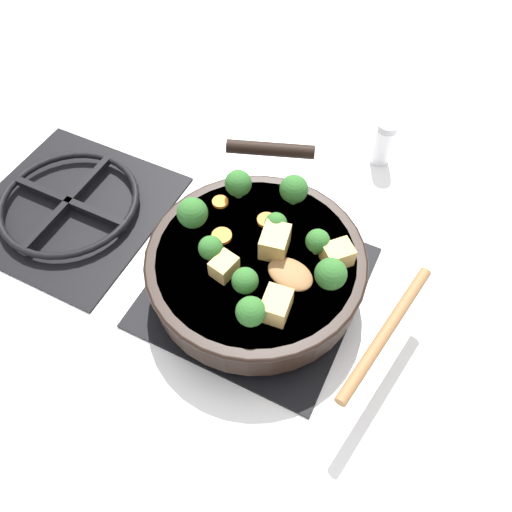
# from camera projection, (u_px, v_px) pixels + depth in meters

# --- Properties ---
(ground_plane) EXTENTS (2.40, 2.40, 0.00)m
(ground_plane) POSITION_uv_depth(u_px,v_px,m) (256.00, 287.00, 0.78)
(ground_plane) COLOR white
(front_burner_grate) EXTENTS (0.31, 0.31, 0.03)m
(front_burner_grate) POSITION_uv_depth(u_px,v_px,m) (256.00, 283.00, 0.77)
(front_burner_grate) COLOR black
(front_burner_grate) RESTS_ON ground_plane
(rear_burner_grate) EXTENTS (0.31, 0.31, 0.03)m
(rear_burner_grate) POSITION_uv_depth(u_px,v_px,m) (70.00, 205.00, 0.87)
(rear_burner_grate) COLOR black
(rear_burner_grate) RESTS_ON ground_plane
(skillet_pan) EXTENTS (0.42, 0.32, 0.06)m
(skillet_pan) POSITION_uv_depth(u_px,v_px,m) (256.00, 265.00, 0.74)
(skillet_pan) COLOR black
(skillet_pan) RESTS_ON front_burner_grate
(wooden_spoon) EXTENTS (0.23, 0.21, 0.02)m
(wooden_spoon) POSITION_uv_depth(u_px,v_px,m) (342.00, 305.00, 0.66)
(wooden_spoon) COLOR olive
(wooden_spoon) RESTS_ON skillet_pan
(tofu_cube_center_large) EXTENTS (0.05, 0.04, 0.03)m
(tofu_cube_center_large) POSITION_uv_depth(u_px,v_px,m) (276.00, 305.00, 0.65)
(tofu_cube_center_large) COLOR tan
(tofu_cube_center_large) RESTS_ON skillet_pan
(tofu_cube_near_handle) EXTENTS (0.05, 0.05, 0.04)m
(tofu_cube_near_handle) POSITION_uv_depth(u_px,v_px,m) (275.00, 242.00, 0.71)
(tofu_cube_near_handle) COLOR tan
(tofu_cube_near_handle) RESTS_ON skillet_pan
(tofu_cube_east_chunk) EXTENTS (0.05, 0.05, 0.03)m
(tofu_cube_east_chunk) POSITION_uv_depth(u_px,v_px,m) (338.00, 255.00, 0.70)
(tofu_cube_east_chunk) COLOR tan
(tofu_cube_east_chunk) RESTS_ON skillet_pan
(tofu_cube_west_chunk) EXTENTS (0.04, 0.04, 0.03)m
(tofu_cube_west_chunk) POSITION_uv_depth(u_px,v_px,m) (224.00, 267.00, 0.69)
(tofu_cube_west_chunk) COLOR tan
(tofu_cube_west_chunk) RESTS_ON skillet_pan
(broccoli_floret_near_spoon) EXTENTS (0.04, 0.04, 0.04)m
(broccoli_floret_near_spoon) POSITION_uv_depth(u_px,v_px,m) (318.00, 241.00, 0.70)
(broccoli_floret_near_spoon) COLOR #709956
(broccoli_floret_near_spoon) RESTS_ON skillet_pan
(broccoli_floret_center_top) EXTENTS (0.04, 0.04, 0.04)m
(broccoli_floret_center_top) POSITION_uv_depth(u_px,v_px,m) (211.00, 248.00, 0.69)
(broccoli_floret_center_top) COLOR #709956
(broccoli_floret_center_top) RESTS_ON skillet_pan
(broccoli_floret_east_rim) EXTENTS (0.04, 0.04, 0.05)m
(broccoli_floret_east_rim) POSITION_uv_depth(u_px,v_px,m) (238.00, 184.00, 0.76)
(broccoli_floret_east_rim) COLOR #709956
(broccoli_floret_east_rim) RESTS_ON skillet_pan
(broccoli_floret_west_rim) EXTENTS (0.04, 0.04, 0.05)m
(broccoli_floret_west_rim) POSITION_uv_depth(u_px,v_px,m) (251.00, 312.00, 0.63)
(broccoli_floret_west_rim) COLOR #709956
(broccoli_floret_west_rim) RESTS_ON skillet_pan
(broccoli_floret_north_edge) EXTENTS (0.05, 0.05, 0.05)m
(broccoli_floret_north_edge) POSITION_uv_depth(u_px,v_px,m) (192.00, 213.00, 0.72)
(broccoli_floret_north_edge) COLOR #709956
(broccoli_floret_north_edge) RESTS_ON skillet_pan
(broccoli_floret_south_cluster) EXTENTS (0.04, 0.04, 0.05)m
(broccoli_floret_south_cluster) POSITION_uv_depth(u_px,v_px,m) (294.00, 189.00, 0.75)
(broccoli_floret_south_cluster) COLOR #709956
(broccoli_floret_south_cluster) RESTS_ON skillet_pan
(broccoli_floret_mid_floret) EXTENTS (0.03, 0.03, 0.04)m
(broccoli_floret_mid_floret) POSITION_uv_depth(u_px,v_px,m) (276.00, 224.00, 0.72)
(broccoli_floret_mid_floret) COLOR #709956
(broccoli_floret_mid_floret) RESTS_ON skillet_pan
(broccoli_floret_small_inner) EXTENTS (0.04, 0.04, 0.04)m
(broccoli_floret_small_inner) POSITION_uv_depth(u_px,v_px,m) (245.00, 281.00, 0.66)
(broccoli_floret_small_inner) COLOR #709956
(broccoli_floret_small_inner) RESTS_ON skillet_pan
(broccoli_floret_tall_stem) EXTENTS (0.04, 0.04, 0.05)m
(broccoli_floret_tall_stem) POSITION_uv_depth(u_px,v_px,m) (331.00, 273.00, 0.67)
(broccoli_floret_tall_stem) COLOR #709956
(broccoli_floret_tall_stem) RESTS_ON skillet_pan
(carrot_slice_orange_thin) EXTENTS (0.03, 0.03, 0.01)m
(carrot_slice_orange_thin) POSITION_uv_depth(u_px,v_px,m) (222.00, 236.00, 0.73)
(carrot_slice_orange_thin) COLOR orange
(carrot_slice_orange_thin) RESTS_ON skillet_pan
(carrot_slice_near_center) EXTENTS (0.03, 0.03, 0.01)m
(carrot_slice_near_center) POSITION_uv_depth(u_px,v_px,m) (220.00, 202.00, 0.77)
(carrot_slice_near_center) COLOR orange
(carrot_slice_near_center) RESTS_ON skillet_pan
(carrot_slice_edge_slice) EXTENTS (0.03, 0.03, 0.01)m
(carrot_slice_edge_slice) POSITION_uv_depth(u_px,v_px,m) (266.00, 220.00, 0.75)
(carrot_slice_edge_slice) COLOR orange
(carrot_slice_edge_slice) RESTS_ON skillet_pan
(salt_shaker) EXTENTS (0.04, 0.04, 0.09)m
(salt_shaker) POSITION_uv_depth(u_px,v_px,m) (383.00, 143.00, 0.91)
(salt_shaker) COLOR white
(salt_shaker) RESTS_ON ground_plane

